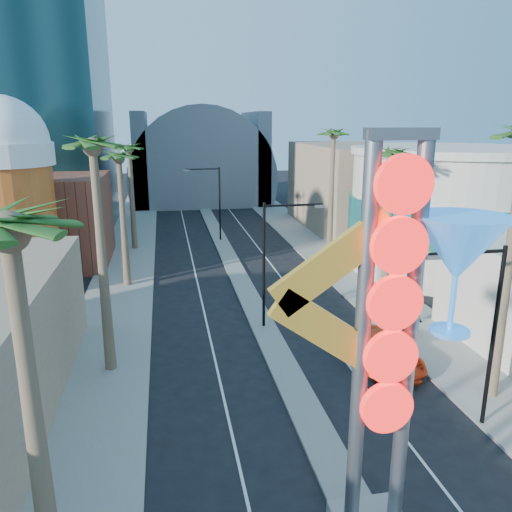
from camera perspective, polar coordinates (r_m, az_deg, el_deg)
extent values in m
cube|color=gray|center=(45.70, -14.69, -1.33)|extent=(5.00, 100.00, 0.15)
cube|color=gray|center=(48.06, 8.49, -0.18)|extent=(5.00, 100.00, 0.15)
cube|color=gray|center=(48.79, -3.28, 0.20)|extent=(1.60, 84.00, 0.15)
cube|color=brown|center=(48.65, -22.43, 3.76)|extent=(10.00, 10.00, 8.00)
cube|color=#977561|center=(61.30, 10.55, 7.75)|extent=(10.00, 20.00, 10.00)
cylinder|color=#B04D17|center=(41.07, -26.10, 2.85)|extent=(6.40, 6.40, 10.00)
cylinder|color=white|center=(40.41, -27.00, 10.33)|extent=(7.00, 7.00, 1.60)
sphere|color=white|center=(40.37, -27.14, 11.46)|extent=(6.60, 6.60, 6.60)
cylinder|color=beige|center=(46.14, 20.84, 4.62)|extent=(16.00, 16.00, 10.00)
cylinder|color=teal|center=(46.14, 20.84, 4.62)|extent=(16.60, 16.60, 3.00)
cylinder|color=beige|center=(45.56, 21.48, 11.17)|extent=(16.60, 16.60, 0.60)
cylinder|color=slate|center=(81.44, -6.41, 9.00)|extent=(22.00, 16.00, 22.00)
cube|color=slate|center=(81.03, -12.94, 10.82)|extent=(2.00, 16.00, 14.00)
cube|color=slate|center=(82.31, -0.09, 11.26)|extent=(2.00, 16.00, 14.00)
cylinder|color=slate|center=(14.25, 11.92, -10.98)|extent=(0.44, 0.44, 12.00)
cylinder|color=slate|center=(14.81, 17.02, -10.29)|extent=(0.44, 0.44, 12.00)
cube|color=slate|center=(13.12, 16.27, 13.27)|extent=(1.80, 0.50, 0.30)
cylinder|color=red|center=(12.90, 16.57, 7.86)|extent=(1.50, 0.25, 1.50)
cylinder|color=red|center=(13.17, 16.06, 1.17)|extent=(1.50, 0.25, 1.50)
cylinder|color=red|center=(13.62, 15.58, -5.17)|extent=(1.50, 0.25, 1.50)
cylinder|color=red|center=(14.22, 15.13, -11.04)|extent=(1.50, 0.25, 1.50)
cylinder|color=red|center=(14.95, 14.71, -16.38)|extent=(1.50, 0.25, 1.50)
cube|color=yellow|center=(12.98, 8.89, -0.67)|extent=(3.47, 0.25, 2.80)
cube|color=yellow|center=(13.66, 8.54, -8.77)|extent=(3.47, 0.25, 2.80)
cone|color=#2984EA|center=(14.45, 22.14, 0.83)|extent=(2.60, 2.60, 1.80)
cylinder|color=#2984EA|center=(14.90, 21.53, -5.14)|extent=(0.16, 0.16, 1.60)
cylinder|color=#2984EA|center=(15.18, 21.24, -7.98)|extent=(1.10, 1.10, 0.12)
cylinder|color=black|center=(30.61, 0.91, -1.31)|extent=(0.18, 0.18, 8.00)
cube|color=black|center=(30.16, 4.31, 5.81)|extent=(3.60, 0.12, 0.12)
cube|color=slate|center=(30.62, 7.22, 5.69)|extent=(0.60, 0.25, 0.18)
cylinder|color=black|center=(53.79, -4.16, 5.88)|extent=(0.18, 0.18, 8.00)
cube|color=black|center=(53.14, -6.20, 9.85)|extent=(3.60, 0.12, 0.12)
cube|color=slate|center=(53.05, -7.94, 9.67)|extent=(0.60, 0.25, 0.18)
cylinder|color=black|center=(22.94, 25.46, -8.66)|extent=(0.18, 0.18, 8.00)
cube|color=black|center=(20.86, 23.02, 0.37)|extent=(3.24, 0.12, 0.12)
cube|color=slate|center=(20.13, 19.56, -0.09)|extent=(0.60, 0.25, 0.18)
cylinder|color=brown|center=(13.48, -23.66, -19.84)|extent=(0.40, 0.40, 10.50)
sphere|color=#1A4918|center=(11.44, -26.44, 2.45)|extent=(2.40, 2.40, 2.40)
cylinder|color=brown|center=(25.92, -17.14, -1.05)|extent=(0.40, 0.40, 11.50)
sphere|color=#1A4918|center=(25.00, -18.18, 11.71)|extent=(2.40, 2.40, 2.40)
cylinder|color=brown|center=(39.65, -14.91, 3.50)|extent=(0.40, 0.40, 10.00)
sphere|color=#1A4918|center=(38.99, -15.42, 10.71)|extent=(2.40, 2.40, 2.40)
cylinder|color=brown|center=(51.44, -13.99, 6.16)|extent=(0.40, 0.40, 10.00)
sphere|color=#1A4918|center=(50.93, -14.36, 11.72)|extent=(2.40, 2.40, 2.40)
cylinder|color=brown|center=(24.83, 26.71, -2.13)|extent=(0.40, 0.40, 12.00)
cylinder|color=brown|center=(34.95, 14.89, 2.39)|extent=(0.40, 0.40, 10.50)
sphere|color=#1A4918|center=(34.22, 15.49, 10.99)|extent=(2.40, 2.40, 2.40)
cylinder|color=brown|center=(45.79, 8.58, 6.32)|extent=(0.40, 0.40, 11.50)
sphere|color=#1A4918|center=(45.27, 8.87, 13.53)|extent=(2.40, 2.40, 2.40)
imported|color=#B2290D|center=(27.94, 14.14, -10.49)|extent=(3.22, 6.03, 1.61)
imported|color=gray|center=(33.89, 17.90, -5.90)|extent=(0.93, 0.86, 1.54)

